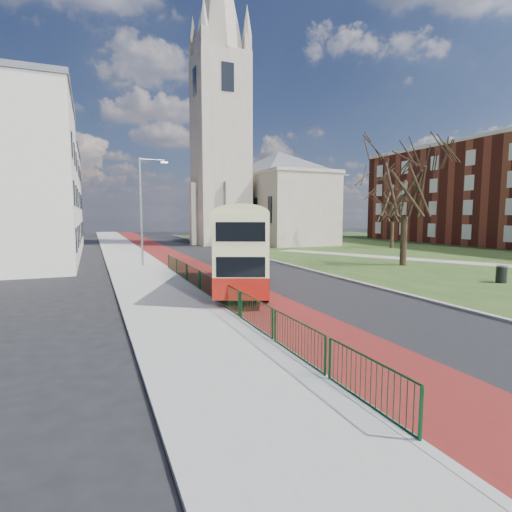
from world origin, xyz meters
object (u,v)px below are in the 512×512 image
winter_tree_near (406,178)px  winter_tree_far (393,201)px  bus (246,244)px  litter_bin (501,274)px  streetlamp (143,206)px

winter_tree_near → winter_tree_far: bearing=51.7°
bus → litter_bin: 14.92m
winter_tree_far → litter_bin: bearing=-116.7°
winter_tree_far → litter_bin: 24.45m
streetlamp → winter_tree_far: size_ratio=1.01×
streetlamp → litter_bin: streetlamp is taller
winter_tree_near → litter_bin: bearing=-93.2°
litter_bin → streetlamp: bearing=139.9°
streetlamp → winter_tree_far: streetlamp is taller
bus → winter_tree_near: winter_tree_near is taller
winter_tree_far → litter_bin: (-10.74, -21.40, -4.97)m
streetlamp → winter_tree_far: (28.87, 6.11, 0.92)m
winter_tree_near → winter_tree_far: (10.27, 13.01, -1.23)m
winter_tree_near → bus: bearing=-163.4°
streetlamp → bus: streetlamp is taller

